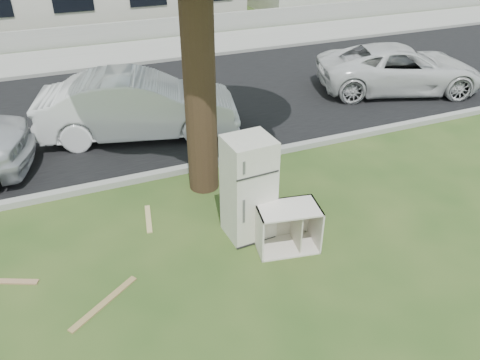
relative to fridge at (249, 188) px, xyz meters
name	(u,v)px	position (x,y,z in m)	size (l,w,h in m)	color
ground	(265,236)	(0.20, -0.21, -0.83)	(120.00, 120.00, 0.00)	#264418
road	(167,104)	(0.20, 5.79, -0.83)	(120.00, 7.00, 0.01)	black
kerb_near	(213,166)	(0.20, 2.24, -0.83)	(120.00, 0.18, 0.12)	gray
kerb_far	(138,65)	(0.20, 9.34, -0.83)	(120.00, 0.18, 0.12)	gray
sidewalk	(129,53)	(0.20, 10.79, -0.83)	(120.00, 2.80, 0.01)	gray
low_wall	(119,32)	(0.20, 12.39, -0.48)	(120.00, 0.15, 0.70)	gray
fridge	(249,188)	(0.00, 0.00, 0.00)	(0.69, 0.64, 1.67)	white
cabinet	(287,228)	(0.40, -0.55, -0.47)	(0.92, 0.57, 0.72)	white
plank_a	(104,303)	(-2.37, -0.69, -0.82)	(1.14, 0.09, 0.02)	olive
plank_b	(5,281)	(-3.60, 0.26, -0.82)	(0.94, 0.09, 0.02)	#9B7551
plank_c	(148,219)	(-1.40, 0.96, -0.82)	(0.77, 0.09, 0.02)	tan
car_center	(139,105)	(-0.79, 4.22, -0.13)	(1.49, 4.29, 1.41)	silver
car_right	(400,69)	(6.37, 4.32, -0.22)	(2.04, 4.42, 1.23)	silver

